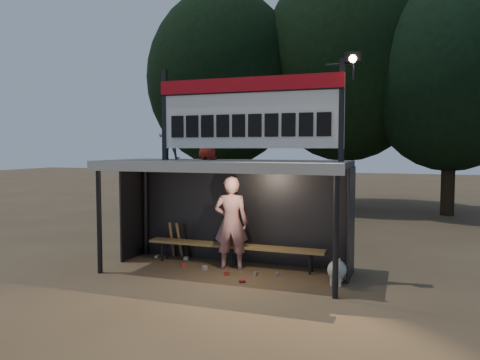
% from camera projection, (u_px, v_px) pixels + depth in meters
% --- Properties ---
extents(ground, '(80.00, 80.00, 0.00)m').
position_uv_depth(ground, '(224.00, 272.00, 9.68)').
color(ground, brown).
rests_on(ground, ground).
extents(player, '(0.81, 0.63, 1.98)m').
position_uv_depth(player, '(231.00, 223.00, 9.90)').
color(player, silver).
rests_on(player, ground).
extents(child_a, '(0.57, 0.51, 0.98)m').
position_uv_depth(child_a, '(169.00, 137.00, 10.31)').
color(child_a, gray).
rests_on(child_a, dugout_shelter).
extents(child_b, '(0.65, 0.58, 1.11)m').
position_uv_depth(child_b, '(208.00, 134.00, 10.08)').
color(child_b, '#AF281B').
rests_on(child_b, dugout_shelter).
extents(dugout_shelter, '(5.10, 2.08, 2.32)m').
position_uv_depth(dugout_shelter, '(229.00, 183.00, 9.78)').
color(dugout_shelter, '#3F3F42').
rests_on(dugout_shelter, ground).
extents(scoreboard_assembly, '(4.10, 0.27, 1.99)m').
position_uv_depth(scoreboard_assembly, '(250.00, 110.00, 9.25)').
color(scoreboard_assembly, black).
rests_on(scoreboard_assembly, dugout_shelter).
extents(bench, '(4.00, 0.35, 0.48)m').
position_uv_depth(bench, '(234.00, 246.00, 10.17)').
color(bench, olive).
rests_on(bench, ground).
extents(tree_left, '(6.46, 6.46, 9.27)m').
position_uv_depth(tree_left, '(223.00, 79.00, 20.03)').
color(tree_left, black).
rests_on(tree_left, ground).
extents(tree_mid, '(7.22, 7.22, 10.36)m').
position_uv_depth(tree_mid, '(346.00, 62.00, 19.72)').
color(tree_mid, '#2F1F15').
rests_on(tree_mid, ground).
extents(tree_right, '(6.08, 6.08, 8.72)m').
position_uv_depth(tree_right, '(451.00, 78.00, 17.50)').
color(tree_right, '#2E2114').
rests_on(tree_right, ground).
extents(dog, '(0.36, 0.81, 0.49)m').
position_uv_depth(dog, '(337.00, 270.00, 8.83)').
color(dog, beige).
rests_on(dog, ground).
extents(bats, '(0.47, 0.32, 0.84)m').
position_uv_depth(bats, '(179.00, 240.00, 10.91)').
color(bats, '#936945').
rests_on(bats, ground).
extents(litter, '(3.16, 1.36, 0.08)m').
position_uv_depth(litter, '(214.00, 268.00, 9.89)').
color(litter, '#B12B1E').
rests_on(litter, ground).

